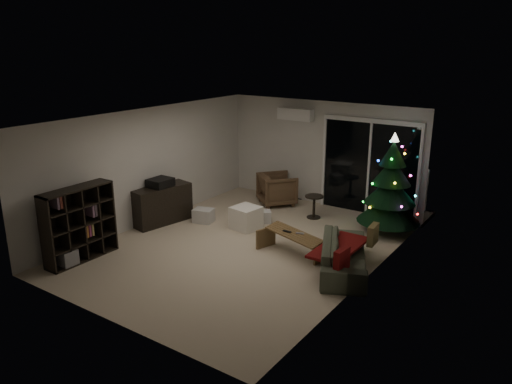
# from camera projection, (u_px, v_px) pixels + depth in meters

# --- Properties ---
(room) EXTENTS (6.50, 7.51, 2.60)m
(room) POSITION_uv_depth(u_px,v_px,m) (303.00, 183.00, 10.33)
(room) COLOR beige
(room) RESTS_ON ground
(bookshelf) EXTENTS (0.72, 1.40, 1.36)m
(bookshelf) POSITION_uv_depth(u_px,v_px,m) (73.00, 222.00, 9.04)
(bookshelf) COLOR black
(bookshelf) RESTS_ON floor
(media_cabinet) EXTENTS (0.73, 1.39, 0.82)m
(media_cabinet) POSITION_uv_depth(u_px,v_px,m) (162.00, 205.00, 10.86)
(media_cabinet) COLOR black
(media_cabinet) RESTS_ON floor
(stereo) EXTENTS (0.42, 0.49, 0.18)m
(stereo) POSITION_uv_depth(u_px,v_px,m) (160.00, 183.00, 10.72)
(stereo) COLOR black
(stereo) RESTS_ON media_cabinet
(armchair) EXTENTS (1.15, 1.16, 0.76)m
(armchair) POSITION_uv_depth(u_px,v_px,m) (277.00, 189.00, 12.11)
(armchair) COLOR brown
(armchair) RESTS_ON floor
(ottoman) EXTENTS (0.60, 0.60, 0.48)m
(ottoman) POSITION_uv_depth(u_px,v_px,m) (246.00, 218.00, 10.56)
(ottoman) COLOR white
(ottoman) RESTS_ON floor
(cardboard_box_a) EXTENTS (0.49, 0.42, 0.30)m
(cardboard_box_a) POSITION_uv_depth(u_px,v_px,m) (204.00, 216.00, 10.96)
(cardboard_box_a) COLOR silver
(cardboard_box_a) RESTS_ON floor
(cardboard_box_b) EXTENTS (0.47, 0.45, 0.26)m
(cardboard_box_b) POSITION_uv_depth(u_px,v_px,m) (262.00, 217.00, 10.96)
(cardboard_box_b) COLOR silver
(cardboard_box_b) RESTS_ON floor
(side_table) EXTENTS (0.53, 0.53, 0.52)m
(side_table) POSITION_uv_depth(u_px,v_px,m) (314.00, 207.00, 11.20)
(side_table) COLOR black
(side_table) RESTS_ON floor
(floor_lamp) EXTENTS (0.26, 0.26, 1.61)m
(floor_lamp) POSITION_uv_depth(u_px,v_px,m) (302.00, 167.00, 12.44)
(floor_lamp) COLOR black
(floor_lamp) RESTS_ON floor
(sofa) EXTENTS (1.47, 2.04, 0.56)m
(sofa) POSITION_uv_depth(u_px,v_px,m) (344.00, 255.00, 8.63)
(sofa) COLOR #515A47
(sofa) RESTS_ON floor
(sofa_throw) EXTENTS (0.59, 1.37, 0.05)m
(sofa_throw) POSITION_uv_depth(u_px,v_px,m) (339.00, 247.00, 8.65)
(sofa_throw) COLOR maroon
(sofa_throw) RESTS_ON sofa
(cushion_a) EXTENTS (0.14, 0.37, 0.37)m
(cushion_a) POSITION_uv_depth(u_px,v_px,m) (373.00, 235.00, 8.94)
(cushion_a) COLOR olive
(cushion_a) RESTS_ON sofa
(cushion_b) EXTENTS (0.13, 0.37, 0.37)m
(cushion_b) POSITION_uv_depth(u_px,v_px,m) (342.00, 260.00, 7.91)
(cushion_b) COLOR maroon
(cushion_b) RESTS_ON sofa
(coffee_table) EXTENTS (1.38, 0.84, 0.41)m
(coffee_table) POSITION_uv_depth(u_px,v_px,m) (294.00, 244.00, 9.29)
(coffee_table) COLOR brown
(coffee_table) RESTS_ON floor
(remote_a) EXTENTS (0.16, 0.05, 0.02)m
(remote_a) POSITION_uv_depth(u_px,v_px,m) (287.00, 231.00, 9.31)
(remote_a) COLOR black
(remote_a) RESTS_ON coffee_table
(remote_b) EXTENTS (0.16, 0.09, 0.02)m
(remote_b) POSITION_uv_depth(u_px,v_px,m) (300.00, 233.00, 9.21)
(remote_b) COLOR slate
(remote_b) RESTS_ON coffee_table
(christmas_tree) EXTENTS (1.40, 1.40, 2.09)m
(christmas_tree) POSITION_uv_depth(u_px,v_px,m) (391.00, 184.00, 10.14)
(christmas_tree) COLOR #0E351C
(christmas_tree) RESTS_ON floor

